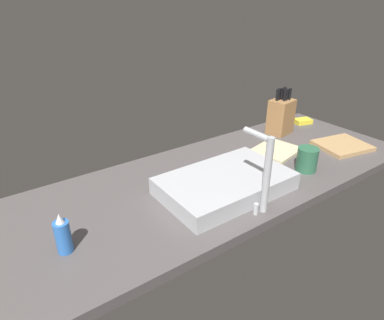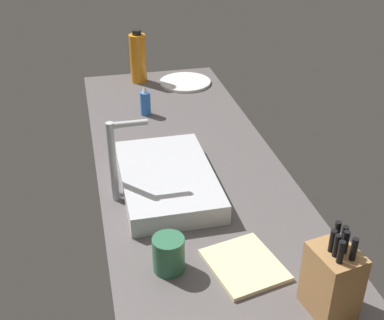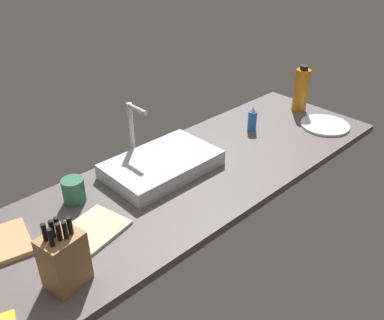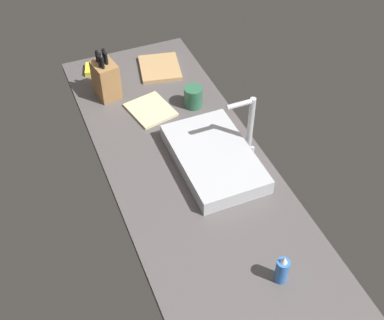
{
  "view_description": "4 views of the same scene",
  "coord_description": "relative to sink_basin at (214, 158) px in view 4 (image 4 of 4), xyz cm",
  "views": [
    {
      "loc": [
        64.22,
        89.15,
        68.93
      ],
      "look_at": [
        -1.18,
        -3.06,
        12.35
      ],
      "focal_mm": 31.87,
      "sensor_mm": 36.0,
      "label": 1
    },
    {
      "loc": [
        -141.96,
        33.0,
        93.91
      ],
      "look_at": [
        -2.47,
        0.91,
        10.37
      ],
      "focal_mm": 47.73,
      "sensor_mm": 36.0,
      "label": 2
    },
    {
      "loc": [
        -98.97,
        -104.3,
        97.18
      ],
      "look_at": [
        2.0,
        0.96,
        9.24
      ],
      "focal_mm": 38.85,
      "sensor_mm": 36.0,
      "label": 3
    },
    {
      "loc": [
        123.42,
        -52.88,
        150.44
      ],
      "look_at": [
        -6.0,
        0.35,
        9.7
      ],
      "focal_mm": 47.98,
      "sensor_mm": 36.0,
      "label": 4
    }
  ],
  "objects": [
    {
      "name": "countertop_slab",
      "position": [
        6.53,
        -10.03,
        -4.93
      ],
      "size": [
        197.32,
        63.28,
        3.5
      ],
      "primitive_type": "cube",
      "color": "#514C4C",
      "rests_on": "ground"
    },
    {
      "name": "sink_basin",
      "position": [
        0.0,
        0.0,
        0.0
      ],
      "size": [
        46.27,
        28.71,
        6.36
      ],
      "primitive_type": "cube",
      "color": "#B7BABF",
      "rests_on": "countertop_slab"
    },
    {
      "name": "faucet",
      "position": [
        -2.29,
        15.44,
        11.97
      ],
      "size": [
        5.5,
        12.17,
        26.24
      ],
      "color": "#B7BABF",
      "rests_on": "countertop_slab"
    },
    {
      "name": "knife_block",
      "position": [
        -59.03,
        -27.11,
        5.9
      ],
      "size": [
        12.99,
        11.29,
        22.8
      ],
      "rotation": [
        0.0,
        0.0,
        0.18
      ],
      "color": "#9E7042",
      "rests_on": "countertop_slab"
    },
    {
      "name": "cutting_board",
      "position": [
        -69.38,
        1.98,
        -2.28
      ],
      "size": [
        25.43,
        23.08,
        1.8
      ],
      "primitive_type": "cube",
      "rotation": [
        0.0,
        0.0,
        -0.21
      ],
      "color": "tan",
      "rests_on": "countertop_slab"
    },
    {
      "name": "soap_bottle",
      "position": [
        56.8,
        -1.56,
        2.18
      ],
      "size": [
        4.37,
        4.37,
        12.52
      ],
      "color": "blue",
      "rests_on": "countertop_slab"
    },
    {
      "name": "dish_towel",
      "position": [
        -40.94,
        -12.65,
        -2.58
      ],
      "size": [
        22.93,
        20.91,
        1.2
      ],
      "primitive_type": "cube",
      "rotation": [
        0.0,
        0.0,
        0.21
      ],
      "color": "beige",
      "rests_on": "countertop_slab"
    },
    {
      "name": "coffee_mug",
      "position": [
        -37.23,
        6.46,
        1.64
      ],
      "size": [
        8.27,
        8.27,
        9.65
      ],
      "primitive_type": "cylinder",
      "color": "#2D6647",
      "rests_on": "countertop_slab"
    },
    {
      "name": "dish_sponge",
      "position": [
        -80.48,
        -29.27,
        -1.98
      ],
      "size": [
        10.35,
        8.34,
        2.4
      ],
      "primitive_type": "cube",
      "rotation": [
        0.0,
        0.0,
        -0.29
      ],
      "color": "yellow",
      "rests_on": "countertop_slab"
    }
  ]
}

